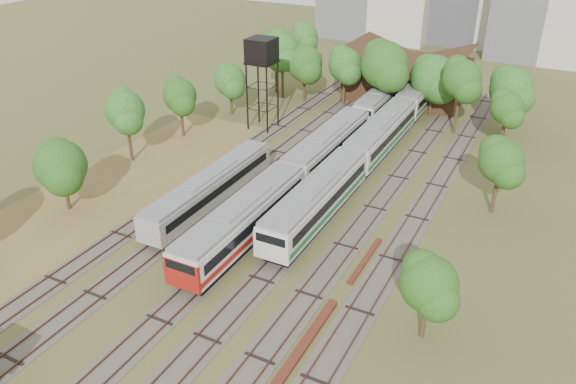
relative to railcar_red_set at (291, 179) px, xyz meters
The scene contains 14 objects.
ground 23.34m from the railcar_red_set, 85.06° to the right, with size 240.00×240.00×0.00m, color #475123.
dry_grass_patch 22.13m from the railcar_red_set, 136.54° to the right, with size 14.00×60.00×0.04m, color brown.
tracks 3.01m from the railcar_red_set, 54.03° to the left, with size 24.60×80.00×0.19m.
railcar_red_set is the anchor object (origin of this frame).
railcar_green_set 15.31m from the railcar_red_set, 74.85° to the left, with size 3.09×52.08×3.82m.
railcar_rear 27.25m from the railcar_red_set, 90.00° to the left, with size 2.83×16.08×3.49m.
old_grey_coach 7.64m from the railcar_red_set, 141.83° to the right, with size 2.67×18.00×3.29m.
water_tower 20.37m from the railcar_red_set, 127.53° to the left, with size 3.24×3.24×11.22m.
rail_pile_near 20.23m from the railcar_red_set, 60.24° to the right, with size 0.62×9.36×0.31m, color #602A1B.
rail_pile_far 12.36m from the railcar_red_set, 33.34° to the right, with size 0.43×6.88×0.22m, color #602A1B.
maintenance_shed 34.84m from the railcar_red_set, 88.35° to the left, with size 16.45×11.55×7.58m.
tree_band_left 18.45m from the railcar_red_set, behind, with size 7.44×76.54×8.95m.
tree_band_far 27.36m from the railcar_red_set, 88.41° to the left, with size 35.57×10.04×9.77m.
tree_band_right 17.67m from the railcar_red_set, 13.38° to the left, with size 5.42×37.52×7.20m.
Camera 1 is at (19.73, -19.51, 26.17)m, focal length 35.00 mm.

